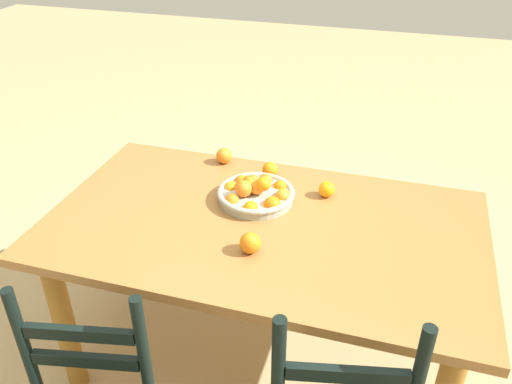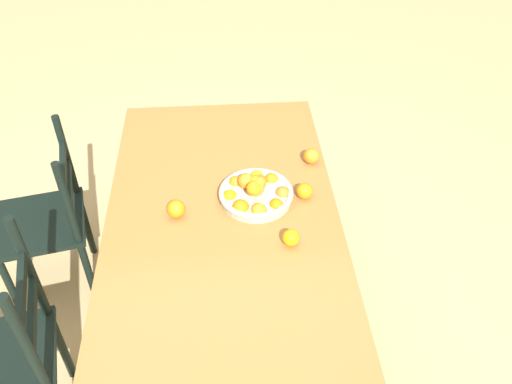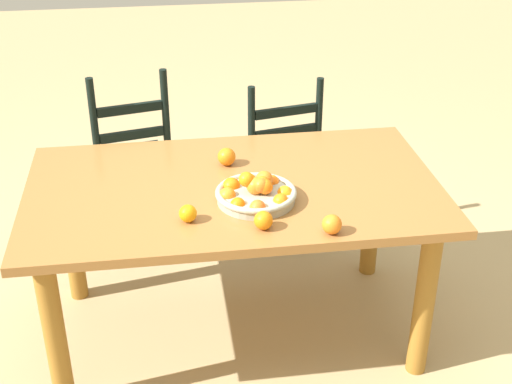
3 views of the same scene
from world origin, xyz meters
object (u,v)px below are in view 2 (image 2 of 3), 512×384
object	(u,v)px
orange_loose_0	(291,238)
orange_loose_2	(176,209)
orange_loose_3	(311,156)
dining_table	(224,231)
fruit_bowl	(256,193)
orange_loose_1	(305,191)
chair_by_cabinet	(12,358)
chair_near_window	(48,222)

from	to	relation	value
orange_loose_0	orange_loose_2	bearing A→B (deg)	66.78
orange_loose_3	dining_table	bearing A→B (deg)	126.47
fruit_bowl	orange_loose_0	distance (m)	0.29
fruit_bowl	orange_loose_2	xyz separation A→B (m)	(-0.08, 0.33, 0.00)
orange_loose_1	chair_by_cabinet	bearing A→B (deg)	113.72
orange_loose_0	dining_table	bearing A→B (deg)	52.60
chair_near_window	fruit_bowl	size ratio (longest dim) A/B	2.87
chair_by_cabinet	orange_loose_2	xyz separation A→B (m)	(0.44, -0.63, 0.32)
orange_loose_0	chair_near_window	bearing A→B (deg)	65.08
chair_near_window	orange_loose_2	distance (m)	0.81
chair_near_window	orange_loose_0	size ratio (longest dim) A/B	13.65
dining_table	orange_loose_3	size ratio (longest dim) A/B	22.98
chair_near_window	chair_by_cabinet	size ratio (longest dim) A/B	0.91
chair_by_cabinet	fruit_bowl	size ratio (longest dim) A/B	3.16
fruit_bowl	orange_loose_0	xyz separation A→B (m)	(-0.27, -0.12, -0.00)
orange_loose_0	orange_loose_3	world-z (taller)	orange_loose_3
chair_near_window	orange_loose_3	distance (m)	1.31
orange_loose_1	orange_loose_2	world-z (taller)	orange_loose_2
orange_loose_2	orange_loose_3	size ratio (longest dim) A/B	1.06
orange_loose_1	orange_loose_3	size ratio (longest dim) A/B	0.96
dining_table	orange_loose_1	distance (m)	0.38
chair_near_window	orange_loose_0	xyz separation A→B (m)	(-0.51, -1.10, 0.34)
chair_near_window	orange_loose_3	world-z (taller)	chair_near_window
orange_loose_0	orange_loose_3	xyz separation A→B (m)	(0.50, -0.16, 0.00)
orange_loose_2	dining_table	bearing A→B (deg)	-88.07
chair_by_cabinet	orange_loose_1	size ratio (longest dim) A/B	14.32
orange_loose_0	orange_loose_1	world-z (taller)	orange_loose_1
dining_table	orange_loose_0	bearing A→B (deg)	-127.40
orange_loose_1	orange_loose_3	world-z (taller)	orange_loose_3
dining_table	orange_loose_0	distance (m)	0.35
orange_loose_0	orange_loose_2	distance (m)	0.48
dining_table	orange_loose_3	distance (m)	0.53
dining_table	chair_near_window	xyz separation A→B (m)	(0.32, 0.85, -0.20)
orange_loose_2	orange_loose_3	world-z (taller)	orange_loose_2
chair_by_cabinet	orange_loose_3	world-z (taller)	chair_by_cabinet
dining_table	orange_loose_1	bearing A→B (deg)	-78.80
chair_near_window	orange_loose_0	bearing A→B (deg)	53.58
orange_loose_0	orange_loose_2	world-z (taller)	orange_loose_2
dining_table	chair_by_cabinet	world-z (taller)	chair_by_cabinet
dining_table	orange_loose_2	bearing A→B (deg)	91.93
orange_loose_0	orange_loose_2	xyz separation A→B (m)	(0.19, 0.44, 0.01)
dining_table	orange_loose_0	size ratio (longest dim) A/B	25.09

